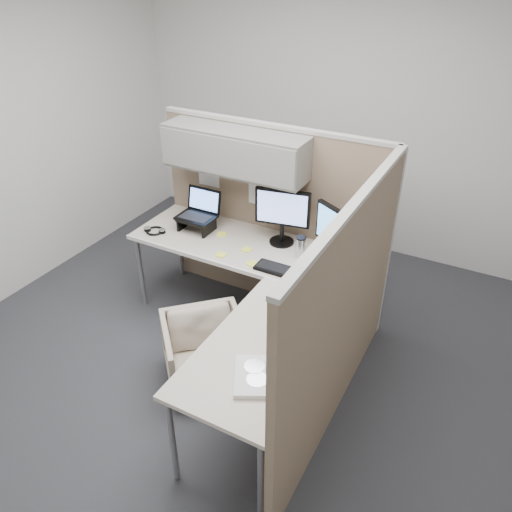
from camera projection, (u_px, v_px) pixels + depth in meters
The scene contains 20 objects.
ground at pixel (230, 358), 3.95m from camera, with size 4.50×4.50×0.00m, color #2C2C30.
partition_back at pixel (255, 188), 4.08m from camera, with size 2.00×0.36×1.63m.
partition_right at pixel (345, 316), 3.11m from camera, with size 0.07×2.03×1.63m.
desk at pixel (251, 284), 3.64m from camera, with size 2.00×1.98×0.73m.
office_chair at pixel (205, 350), 3.61m from camera, with size 0.57×0.53×0.59m, color #BBAE95.
monitor_left at pixel (282, 212), 3.92m from camera, with size 0.44×0.20×0.47m.
monitor_right at pixel (336, 234), 3.62m from camera, with size 0.40×0.25×0.47m.
laptop_station at pixel (198, 215), 4.20m from camera, with size 0.32×0.27×0.33m.
keyboard at pixel (283, 271), 3.68m from camera, with size 0.43×0.14×0.02m, color black.
mouse at pixel (313, 283), 3.55m from camera, with size 0.08×0.05×0.03m, color black.
travel_mug at pixel (301, 247), 3.83m from camera, with size 0.08×0.08×0.17m.
soda_can_green at pixel (333, 283), 3.47m from camera, with size 0.07×0.07×0.12m, color #268C1E.
soda_can_silver at pixel (333, 262), 3.70m from camera, with size 0.07×0.07×0.12m, color #1E3FA5.
sticky_note_c at pixel (222, 234), 4.17m from camera, with size 0.08×0.08×0.01m, color #E9ED3E.
sticky_note_a at pixel (221, 255), 3.89m from camera, with size 0.08×0.08×0.01m, color #E9ED3E.
sticky_note_d at pixel (247, 250), 3.96m from camera, with size 0.08×0.08×0.01m, color #E9ED3E.
sticky_note_b at pixel (252, 264), 3.78m from camera, with size 0.08×0.08×0.01m, color #E9ED3E.
headphones at pixel (155, 231), 4.21m from camera, with size 0.19×0.18×0.03m.
paper_stack at pixel (256, 376), 2.77m from camera, with size 0.36×0.39×0.03m.
desk_clock at pixel (295, 320), 3.13m from camera, with size 0.09×0.11×0.10m.
Camera 1 is at (1.57, -2.49, 2.77)m, focal length 35.00 mm.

